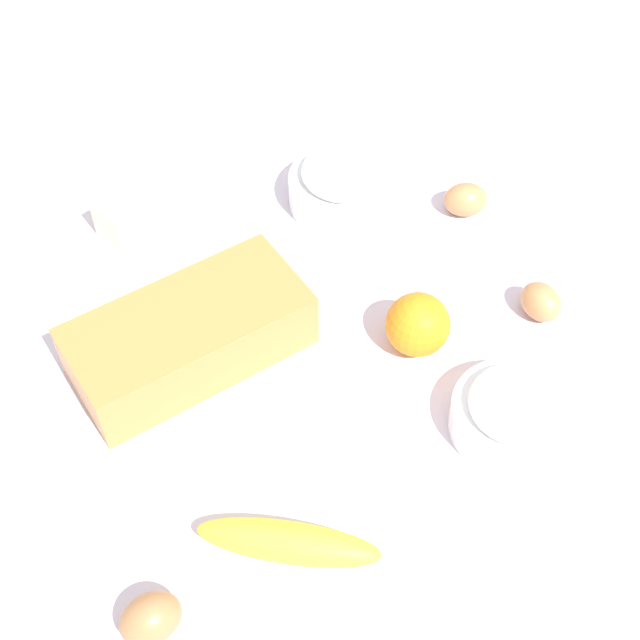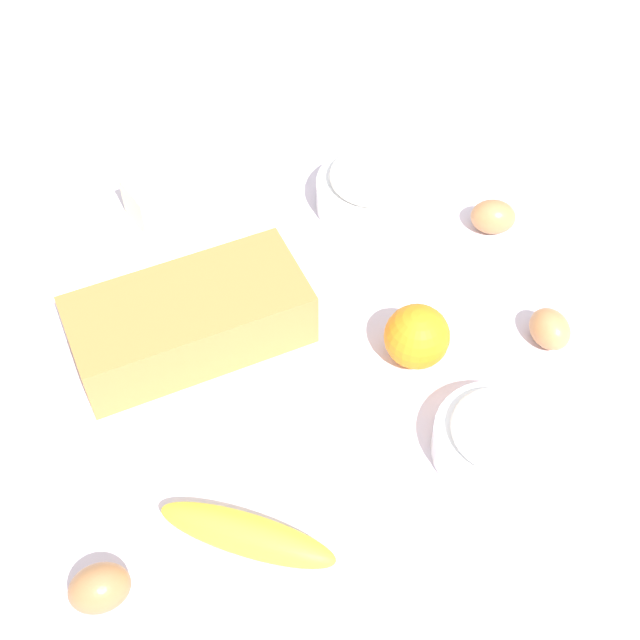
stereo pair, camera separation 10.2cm
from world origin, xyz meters
TOP-DOWN VIEW (x-y plane):
  - ground_plane at (0.00, 0.00)m, footprint 2.40×2.40m
  - loaf_pan at (0.15, -0.04)m, footprint 0.30×0.18m
  - flour_bowl at (-0.13, -0.22)m, footprint 0.16×0.16m
  - sugar_bowl at (-0.15, 0.20)m, footprint 0.14×0.14m
  - banana at (0.14, 0.24)m, footprint 0.18×0.14m
  - orange_fruit at (-0.10, 0.05)m, footprint 0.08×0.08m
  - butter_block at (0.16, -0.28)m, footprint 0.11×0.09m
  - egg_near_butter at (-0.28, -0.13)m, footprint 0.07×0.07m
  - egg_beside_bowl at (-0.27, 0.07)m, footprint 0.05×0.06m
  - egg_loose at (0.29, 0.26)m, footprint 0.06×0.05m

SIDE VIEW (x-z plane):
  - ground_plane at x=0.00m, z-range -0.02..0.00m
  - banana at x=0.14m, z-range 0.00..0.04m
  - egg_beside_bowl at x=-0.27m, z-range 0.00..0.05m
  - egg_near_butter at x=-0.28m, z-range 0.00..0.05m
  - egg_loose at x=0.29m, z-range 0.00..0.05m
  - sugar_bowl at x=-0.15m, z-range 0.00..0.06m
  - butter_block at x=0.16m, z-range 0.00..0.06m
  - flour_bowl at x=-0.13m, z-range 0.00..0.07m
  - orange_fruit at x=-0.10m, z-range 0.00..0.08m
  - loaf_pan at x=0.15m, z-range 0.00..0.08m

